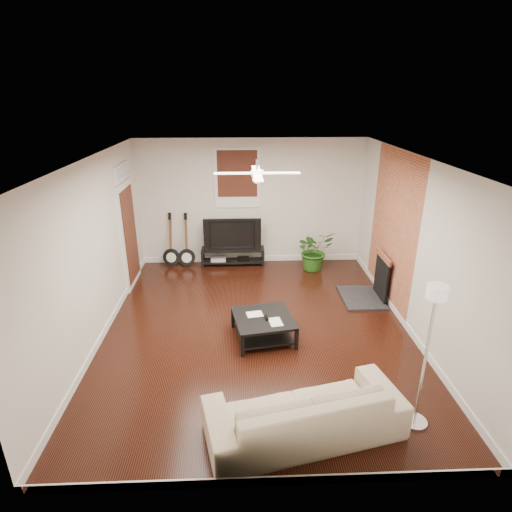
{
  "coord_description": "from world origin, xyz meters",
  "views": [
    {
      "loc": [
        -0.26,
        -6.02,
        3.7
      ],
      "look_at": [
        0.0,
        0.4,
        1.15
      ],
      "focal_mm": 29.13,
      "sensor_mm": 36.0,
      "label": 1
    }
  ],
  "objects": [
    {
      "name": "door_left",
      "position": [
        -2.46,
        1.9,
        1.25
      ],
      "size": [
        0.08,
        1.0,
        2.5
      ],
      "primitive_type": "cube",
      "color": "white",
      "rests_on": "wall_left"
    },
    {
      "name": "tv_stand",
      "position": [
        -0.43,
        2.78,
        0.2
      ],
      "size": [
        1.42,
        0.38,
        0.4
      ],
      "primitive_type": "cube",
      "color": "black",
      "rests_on": "floor"
    },
    {
      "name": "ceiling_fan",
      "position": [
        0.0,
        0.0,
        2.6
      ],
      "size": [
        1.24,
        1.24,
        0.32
      ],
      "primitive_type": null,
      "color": "white",
      "rests_on": "ceiling"
    },
    {
      "name": "room",
      "position": [
        0.0,
        0.0,
        1.4
      ],
      "size": [
        5.01,
        6.01,
        2.81
      ],
      "color": "black",
      "rests_on": "ground"
    },
    {
      "name": "guitar_right",
      "position": [
        -1.47,
        2.72,
        0.62
      ],
      "size": [
        0.39,
        0.28,
        1.23
      ],
      "primitive_type": null,
      "rotation": [
        0.0,
        0.0,
        -0.03
      ],
      "color": "black",
      "rests_on": "floor"
    },
    {
      "name": "coffee_table",
      "position": [
        0.09,
        -0.28,
        0.19
      ],
      "size": [
        1.04,
        1.04,
        0.38
      ],
      "primitive_type": "cube",
      "rotation": [
        0.0,
        0.0,
        0.17
      ],
      "color": "black",
      "rests_on": "floor"
    },
    {
      "name": "fireplace",
      "position": [
        2.2,
        1.0,
        0.46
      ],
      "size": [
        0.8,
        1.1,
        0.92
      ],
      "primitive_type": "cube",
      "color": "black",
      "rests_on": "floor"
    },
    {
      "name": "guitar_left",
      "position": [
        -1.82,
        2.75,
        0.62
      ],
      "size": [
        0.41,
        0.32,
        1.23
      ],
      "primitive_type": null,
      "rotation": [
        0.0,
        0.0,
        -0.14
      ],
      "color": "black",
      "rests_on": "floor"
    },
    {
      "name": "potted_plant",
      "position": [
        1.37,
        2.46,
        0.45
      ],
      "size": [
        1.0,
        0.93,
        0.9
      ],
      "primitive_type": "imported",
      "rotation": [
        0.0,
        0.0,
        0.34
      ],
      "color": "#275E1B",
      "rests_on": "floor"
    },
    {
      "name": "window_back",
      "position": [
        -0.3,
        2.97,
        1.95
      ],
      "size": [
        1.0,
        0.06,
        1.3
      ],
      "primitive_type": "cube",
      "color": "black",
      "rests_on": "wall_back"
    },
    {
      "name": "floor_lamp",
      "position": [
        1.79,
        -2.21,
        0.92
      ],
      "size": [
        0.36,
        0.36,
        1.83
      ],
      "primitive_type": null,
      "rotation": [
        0.0,
        0.0,
        0.23
      ],
      "color": "silver",
      "rests_on": "floor"
    },
    {
      "name": "sofa",
      "position": [
        0.44,
        -2.31,
        0.33
      ],
      "size": [
        2.39,
        1.37,
        0.66
      ],
      "primitive_type": "imported",
      "rotation": [
        0.0,
        0.0,
        3.37
      ],
      "color": "#C2AB91",
      "rests_on": "floor"
    },
    {
      "name": "tv",
      "position": [
        -0.43,
        2.8,
        0.76
      ],
      "size": [
        1.27,
        0.17,
        0.73
      ],
      "primitive_type": "imported",
      "color": "black",
      "rests_on": "tv_stand"
    },
    {
      "name": "brick_accent",
      "position": [
        2.49,
        1.0,
        1.4
      ],
      "size": [
        0.02,
        2.2,
        2.8
      ],
      "primitive_type": "cube",
      "color": "#B35B3A",
      "rests_on": "floor"
    }
  ]
}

